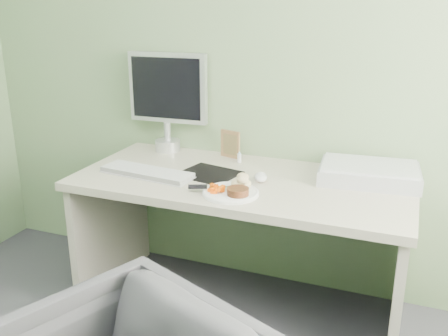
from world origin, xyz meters
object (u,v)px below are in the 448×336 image
at_px(desk, 242,213).
at_px(scanner, 369,174).
at_px(monitor, 168,96).
at_px(plate, 231,193).

distance_m(desk, scanner, 0.64).
distance_m(desk, monitor, 0.80).
bearing_deg(scanner, plate, -148.83).
xyz_separation_m(desk, plate, (0.02, -0.21, 0.19)).
height_order(plate, scanner, scanner).
relative_size(desk, monitor, 2.93).
bearing_deg(plate, desk, 95.86).
distance_m(scanner, monitor, 1.16).
bearing_deg(monitor, desk, -31.99).
distance_m(desk, plate, 0.29).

